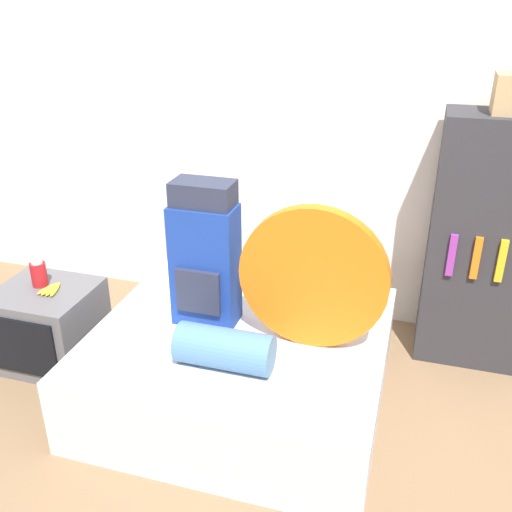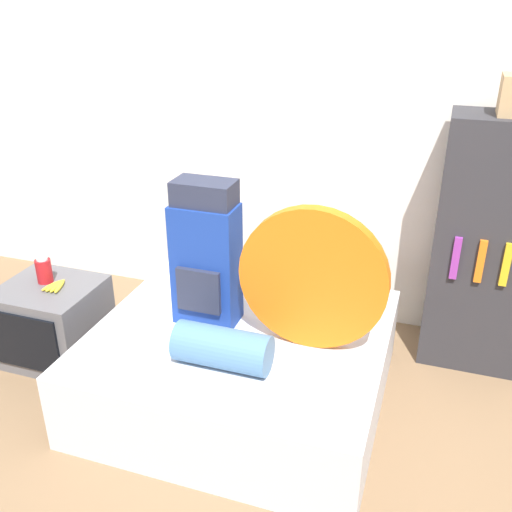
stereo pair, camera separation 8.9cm
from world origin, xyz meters
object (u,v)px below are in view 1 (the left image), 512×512
object	(u,v)px
backpack	(205,257)
tent_bag	(313,278)
television	(49,326)
canister	(39,274)
sleeping_roll	(225,349)
bookshelf	(487,244)

from	to	relation	value
backpack	tent_bag	bearing A→B (deg)	-5.23
television	canister	distance (m)	0.33
tent_bag	sleeping_roll	world-z (taller)	tent_bag
canister	bookshelf	size ratio (longest dim) A/B	0.11
tent_bag	bookshelf	world-z (taller)	bookshelf
television	bookshelf	xyz separation A→B (m)	(2.46, 0.83, 0.50)
tent_bag	television	distance (m)	1.70
backpack	sleeping_roll	distance (m)	0.53
backpack	sleeping_roll	xyz separation A→B (m)	(0.24, -0.38, -0.28)
backpack	canister	size ratio (longest dim) A/B	4.92
sleeping_roll	bookshelf	xyz separation A→B (m)	(1.21, 1.15, 0.21)
tent_bag	television	world-z (taller)	tent_bag
sleeping_roll	bookshelf	size ratio (longest dim) A/B	0.31
sleeping_roll	bookshelf	world-z (taller)	bookshelf
canister	bookshelf	bearing A→B (deg)	17.15
tent_bag	canister	xyz separation A→B (m)	(-1.65, 0.05, -0.24)
tent_bag	sleeping_roll	size ratio (longest dim) A/B	1.59
backpack	canister	xyz separation A→B (m)	(-1.06, -0.01, -0.25)
tent_bag	canister	world-z (taller)	tent_bag
television	canister	xyz separation A→B (m)	(-0.05, 0.05, 0.32)
backpack	bookshelf	size ratio (longest dim) A/B	0.53
tent_bag	canister	bearing A→B (deg)	178.30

